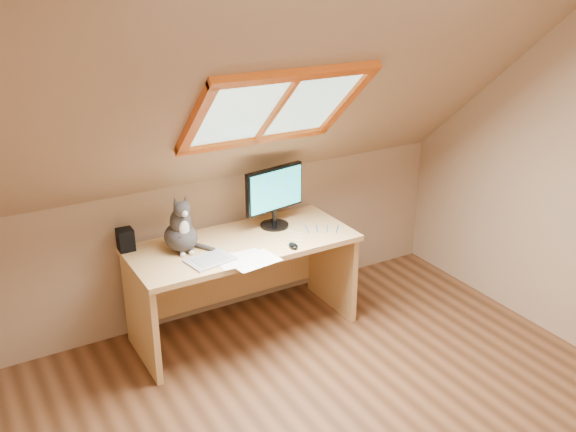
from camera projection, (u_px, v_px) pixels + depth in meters
room_shell at (403, 203)px, 2.76m from camera, size 3.52×3.52×2.41m
desk at (239, 266)px, 4.33m from camera, size 1.49×0.65×0.68m
monitor at (275, 193)px, 4.33m from camera, size 0.46×0.19×0.43m
cat at (181, 231)px, 4.02m from camera, size 0.21×0.25×0.38m
desk_speaker at (126, 240)px, 4.05m from camera, size 0.10×0.10×0.14m
graphics_tablet at (210, 260)px, 3.93m from camera, size 0.31×0.24×0.01m
mouse at (293, 246)px, 4.10m from camera, size 0.06×0.10×0.03m
papers at (241, 261)px, 3.92m from camera, size 0.33×0.27×0.00m
cables at (312, 233)px, 4.31m from camera, size 0.51×0.26×0.01m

